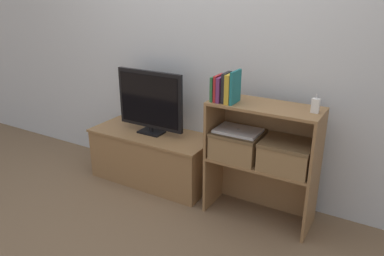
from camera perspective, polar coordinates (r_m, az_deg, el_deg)
name	(u,v)px	position (r m, az deg, el deg)	size (l,w,h in m)	color
ground_plane	(182,204)	(3.13, -1.61, -11.54)	(16.00, 16.00, 0.00)	brown
wall_back	(211,49)	(3.10, 2.99, 12.01)	(10.00, 0.05, 2.40)	silver
tv_stand	(152,157)	(3.40, -6.06, -4.37)	(1.11, 0.47, 0.46)	olive
tv	(150,101)	(3.21, -6.43, 4.10)	(0.64, 0.14, 0.55)	black
bookshelf_lower_tier	(263,178)	(2.94, 10.71, -7.57)	(0.79, 0.34, 0.46)	olive
bookshelf_upper_tier	(267,124)	(2.76, 11.31, 0.65)	(0.79, 0.34, 0.44)	olive
book_forest	(215,88)	(2.70, 3.59, 6.09)	(0.02, 0.15, 0.18)	#286638
book_crimson	(218,88)	(2.69, 4.06, 6.14)	(0.02, 0.14, 0.19)	#B22328
book_plum	(222,89)	(2.68, 4.60, 5.96)	(0.03, 0.15, 0.18)	#6B2D66
book_charcoal	(226,87)	(2.66, 5.25, 6.20)	(0.03, 0.12, 0.21)	#232328
book_mustard	(231,88)	(2.65, 5.97, 6.05)	(0.04, 0.16, 0.21)	gold
book_teal	(235,87)	(2.63, 6.62, 6.20)	(0.02, 0.16, 0.23)	#1E7075
baby_monitor	(315,106)	(2.56, 18.30, 3.25)	(0.05, 0.03, 0.13)	white
storage_basket_left	(238,143)	(2.82, 6.95, -2.32)	(0.36, 0.31, 0.20)	#937047
storage_basket_right	(287,154)	(2.70, 14.29, -3.85)	(0.36, 0.31, 0.20)	#937047
laptop	(238,131)	(2.78, 7.04, -0.40)	(0.33, 0.23, 0.02)	#BCBCC1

